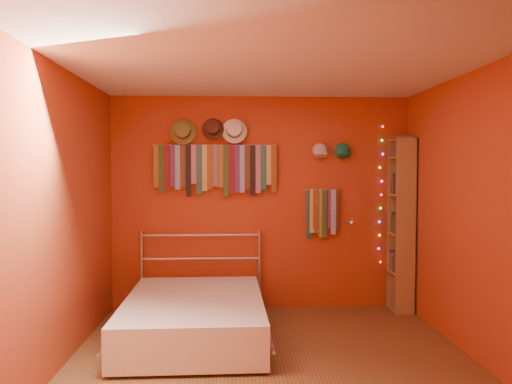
{
  "coord_description": "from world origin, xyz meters",
  "views": [
    {
      "loc": [
        -0.32,
        -4.13,
        1.64
      ],
      "look_at": [
        -0.1,
        0.9,
        1.42
      ],
      "focal_mm": 35.0,
      "sensor_mm": 36.0,
      "label": 1
    }
  ],
  "objects": [
    {
      "name": "fedora_olive",
      "position": [
        -0.91,
        1.65,
        2.09
      ],
      "size": [
        0.3,
        0.17,
        0.3
      ],
      "rotation": [
        1.36,
        0.0,
        0.0
      ],
      "color": "olive",
      "rests_on": "back_wall"
    },
    {
      "name": "fedora_white",
      "position": [
        -0.31,
        1.65,
        2.1
      ],
      "size": [
        0.29,
        0.16,
        0.29
      ],
      "rotation": [
        1.36,
        0.0,
        0.0
      ],
      "color": "white",
      "rests_on": "back_wall"
    },
    {
      "name": "cap_green",
      "position": [
        0.96,
        1.7,
        1.86
      ],
      "size": [
        0.18,
        0.23,
        0.18
      ],
      "color": "#186D4B",
      "rests_on": "back_wall"
    },
    {
      "name": "bed",
      "position": [
        -0.71,
        0.67,
        0.22
      ],
      "size": [
        1.43,
        1.94,
        0.93
      ],
      "rotation": [
        0.0,
        0.0,
        0.02
      ],
      "color": "#B8B7BC",
      "rests_on": "ground"
    },
    {
      "name": "left_wall",
      "position": [
        -1.75,
        0.0,
        1.25
      ],
      "size": [
        0.02,
        3.5,
        2.5
      ],
      "primitive_type": "cube",
      "color": "#9D2919",
      "rests_on": "ground"
    },
    {
      "name": "small_tie_rack",
      "position": [
        0.72,
        1.69,
        1.15
      ],
      "size": [
        0.4,
        0.03,
        0.59
      ],
      "color": "#B8B7BC",
      "rests_on": "back_wall"
    },
    {
      "name": "cap_white",
      "position": [
        0.69,
        1.7,
        1.86
      ],
      "size": [
        0.18,
        0.23,
        0.18
      ],
      "color": "silver",
      "rests_on": "back_wall"
    },
    {
      "name": "back_wall",
      "position": [
        0.0,
        1.75,
        1.25
      ],
      "size": [
        3.5,
        0.02,
        2.5
      ],
      "primitive_type": "cube",
      "color": "#9D2919",
      "rests_on": "ground"
    },
    {
      "name": "ceiling",
      "position": [
        0.0,
        0.0,
        2.5
      ],
      "size": [
        3.5,
        3.5,
        0.02
      ],
      "primitive_type": "cube",
      "color": "white",
      "rests_on": "back_wall"
    },
    {
      "name": "reading_lamp",
      "position": [
        1.03,
        1.52,
        1.04
      ],
      "size": [
        0.07,
        0.29,
        0.09
      ],
      "color": "#B8B7BC",
      "rests_on": "back_wall"
    },
    {
      "name": "right_wall",
      "position": [
        1.75,
        0.0,
        1.25
      ],
      "size": [
        0.02,
        3.5,
        2.5
      ],
      "primitive_type": "cube",
      "color": "#9D2919",
      "rests_on": "ground"
    },
    {
      "name": "bookshelf",
      "position": [
        1.66,
        1.53,
        1.02
      ],
      "size": [
        0.25,
        0.34,
        2.0
      ],
      "color": "olive",
      "rests_on": "ground"
    },
    {
      "name": "fairy_lights",
      "position": [
        1.42,
        1.71,
        1.34
      ],
      "size": [
        0.06,
        0.02,
        1.64
      ],
      "color": "#FF3333",
      "rests_on": "back_wall"
    },
    {
      "name": "fedora_brown",
      "position": [
        -0.56,
        1.66,
        2.12
      ],
      "size": [
        0.26,
        0.14,
        0.25
      ],
      "rotation": [
        1.36,
        0.0,
        0.0
      ],
      "color": "#452418",
      "rests_on": "back_wall"
    },
    {
      "name": "tie_rack",
      "position": [
        -0.53,
        1.69,
        1.67
      ],
      "size": [
        1.45,
        0.03,
        0.61
      ],
      "color": "#B8B7BC",
      "rests_on": "back_wall"
    },
    {
      "name": "ground",
      "position": [
        0.0,
        0.0,
        0.0
      ],
      "size": [
        3.5,
        3.5,
        0.0
      ],
      "primitive_type": "plane",
      "color": "brown",
      "rests_on": "ground"
    }
  ]
}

